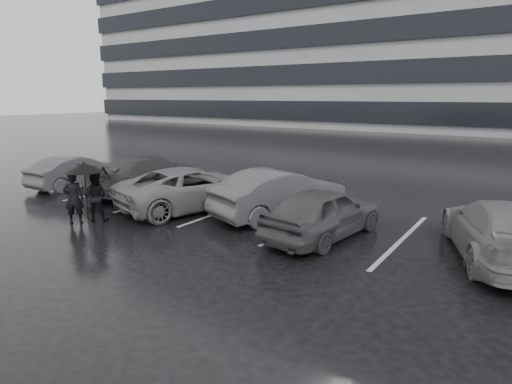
{
  "coord_description": "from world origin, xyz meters",
  "views": [
    {
      "loc": [
        6.17,
        -8.38,
        3.65
      ],
      "look_at": [
        -0.17,
        1.0,
        1.1
      ],
      "focal_mm": 30.0,
      "sensor_mm": 36.0,
      "label": 1
    }
  ],
  "objects_px": {
    "car_east": "(502,231)",
    "pedestrian_left": "(74,198)",
    "car_west_c": "(148,174)",
    "car_west_b": "(192,188)",
    "pedestrian_right": "(95,197)",
    "car_west_d": "(76,171)",
    "car_west_a": "(280,193)",
    "car_main": "(323,212)"
  },
  "relations": [
    {
      "from": "car_west_c",
      "to": "pedestrian_left",
      "type": "height_order",
      "value": "pedestrian_left"
    },
    {
      "from": "car_west_b",
      "to": "car_west_c",
      "type": "distance_m",
      "value": 3.15
    },
    {
      "from": "car_west_c",
      "to": "pedestrian_right",
      "type": "xyz_separation_m",
      "value": [
        1.64,
        -3.52,
        0.0
      ]
    },
    {
      "from": "car_main",
      "to": "car_west_b",
      "type": "relative_size",
      "value": 0.8
    },
    {
      "from": "car_west_c",
      "to": "car_east",
      "type": "distance_m",
      "value": 11.94
    },
    {
      "from": "car_west_b",
      "to": "pedestrian_left",
      "type": "relative_size",
      "value": 3.26
    },
    {
      "from": "car_main",
      "to": "car_west_d",
      "type": "xyz_separation_m",
      "value": [
        -11.21,
        0.27,
        -0.04
      ]
    },
    {
      "from": "car_west_d",
      "to": "pedestrian_left",
      "type": "xyz_separation_m",
      "value": [
        4.67,
        -3.17,
        0.12
      ]
    },
    {
      "from": "car_west_c",
      "to": "car_east",
      "type": "height_order",
      "value": "car_west_c"
    },
    {
      "from": "car_west_a",
      "to": "car_east",
      "type": "bearing_deg",
      "value": -163.42
    },
    {
      "from": "pedestrian_right",
      "to": "pedestrian_left",
      "type": "bearing_deg",
      "value": 29.96
    },
    {
      "from": "car_main",
      "to": "pedestrian_left",
      "type": "xyz_separation_m",
      "value": [
        -6.53,
        -2.91,
        0.08
      ]
    },
    {
      "from": "pedestrian_right",
      "to": "car_west_d",
      "type": "bearing_deg",
      "value": -61.97
    },
    {
      "from": "car_main",
      "to": "pedestrian_left",
      "type": "height_order",
      "value": "pedestrian_left"
    },
    {
      "from": "car_west_c",
      "to": "car_west_d",
      "type": "bearing_deg",
      "value": 10.84
    },
    {
      "from": "car_west_b",
      "to": "car_west_d",
      "type": "relative_size",
      "value": 1.29
    },
    {
      "from": "car_west_b",
      "to": "car_west_d",
      "type": "bearing_deg",
      "value": 16.88
    },
    {
      "from": "car_west_a",
      "to": "pedestrian_right",
      "type": "bearing_deg",
      "value": 58.25
    },
    {
      "from": "car_main",
      "to": "car_west_a",
      "type": "relative_size",
      "value": 0.9
    },
    {
      "from": "car_east",
      "to": "car_west_c",
      "type": "bearing_deg",
      "value": -21.51
    },
    {
      "from": "car_main",
      "to": "car_west_c",
      "type": "height_order",
      "value": "car_west_c"
    },
    {
      "from": "car_west_c",
      "to": "car_west_d",
      "type": "xyz_separation_m",
      "value": [
        -3.3,
        -0.89,
        -0.09
      ]
    },
    {
      "from": "car_west_c",
      "to": "car_east",
      "type": "bearing_deg",
      "value": 174.21
    },
    {
      "from": "car_main",
      "to": "car_east",
      "type": "bearing_deg",
      "value": -161.55
    },
    {
      "from": "car_east",
      "to": "car_main",
      "type": "bearing_deg",
      "value": -8.43
    },
    {
      "from": "car_west_b",
      "to": "car_east",
      "type": "xyz_separation_m",
      "value": [
        8.9,
        0.51,
        -0.0
      ]
    },
    {
      "from": "car_west_c",
      "to": "pedestrian_left",
      "type": "distance_m",
      "value": 4.28
    },
    {
      "from": "car_west_a",
      "to": "car_west_d",
      "type": "xyz_separation_m",
      "value": [
        -9.22,
        -0.83,
        -0.1
      ]
    },
    {
      "from": "car_east",
      "to": "pedestrian_right",
      "type": "bearing_deg",
      "value": -2.72
    },
    {
      "from": "car_west_a",
      "to": "pedestrian_left",
      "type": "distance_m",
      "value": 6.06
    },
    {
      "from": "car_west_c",
      "to": "pedestrian_right",
      "type": "distance_m",
      "value": 3.88
    },
    {
      "from": "car_west_a",
      "to": "pedestrian_right",
      "type": "height_order",
      "value": "car_west_a"
    },
    {
      "from": "car_main",
      "to": "car_west_b",
      "type": "bearing_deg",
      "value": 3.3
    },
    {
      "from": "car_main",
      "to": "car_east",
      "type": "distance_m",
      "value": 4.11
    },
    {
      "from": "car_east",
      "to": "pedestrian_left",
      "type": "xyz_separation_m",
      "value": [
        -10.56,
        -3.72,
        0.07
      ]
    },
    {
      "from": "car_main",
      "to": "pedestrian_left",
      "type": "relative_size",
      "value": 2.61
    },
    {
      "from": "pedestrian_left",
      "to": "pedestrian_right",
      "type": "bearing_deg",
      "value": -160.23
    },
    {
      "from": "car_west_a",
      "to": "car_west_d",
      "type": "height_order",
      "value": "car_west_a"
    },
    {
      "from": "car_east",
      "to": "car_west_d",
      "type": "bearing_deg",
      "value": -17.84
    },
    {
      "from": "car_east",
      "to": "pedestrian_left",
      "type": "bearing_deg",
      "value": -0.49
    },
    {
      "from": "car_west_a",
      "to": "car_west_c",
      "type": "xyz_separation_m",
      "value": [
        -5.93,
        0.05,
        -0.01
      ]
    },
    {
      "from": "pedestrian_right",
      "to": "car_west_c",
      "type": "bearing_deg",
      "value": -98.9
    }
  ]
}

